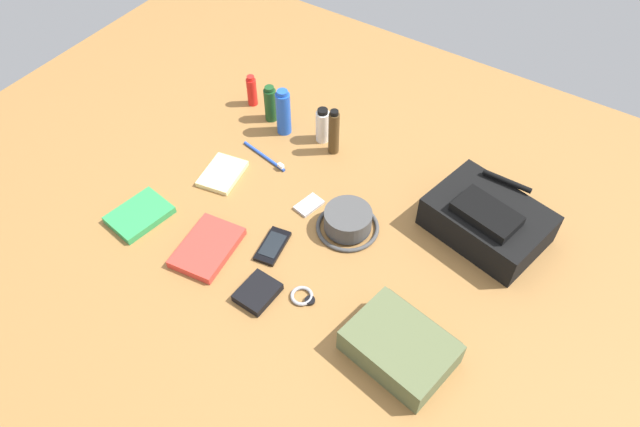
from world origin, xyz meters
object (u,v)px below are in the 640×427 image
object	(u,v)px
wallet	(258,292)
deodorant_spray	(283,112)
cologne_bottle	(334,132)
media_player	(309,205)
paperback_novel	(140,215)
cell_phone	(273,246)
toiletry_pouch	(401,346)
toothpaste_tube	(323,125)
bucket_hat	(348,222)
shampoo_bottle	(270,104)
travel_guidebook	(207,248)
toothbrush	(266,157)
wristwatch	(303,296)
sunscreen_spray	(252,91)
notepad	(222,174)
backpack	(487,220)

from	to	relation	value
wallet	deodorant_spray	bearing A→B (deg)	121.52
cologne_bottle	media_player	xyz separation A→B (m)	(0.07, -0.25, -0.08)
paperback_novel	cell_phone	size ratio (longest dim) A/B	1.40
toiletry_pouch	toothpaste_tube	distance (m)	0.81
bucket_hat	paperback_novel	size ratio (longest dim) A/B	0.98
shampoo_bottle	paperback_novel	xyz separation A→B (m)	(-0.06, -0.58, -0.05)
cologne_bottle	paperback_novel	xyz separation A→B (m)	(-0.33, -0.56, -0.07)
deodorant_spray	travel_guidebook	distance (m)	0.55
paperback_novel	toothbrush	distance (m)	0.44
media_player	toothbrush	world-z (taller)	toothbrush
paperback_novel	wristwatch	size ratio (longest dim) A/B	2.66
wristwatch	toothbrush	world-z (taller)	toothbrush
wristwatch	wallet	size ratio (longest dim) A/B	0.65
paperback_novel	deodorant_spray	bearing A→B (deg)	76.18
toiletry_pouch	cologne_bottle	world-z (taller)	cologne_bottle
cologne_bottle	sunscreen_spray	bearing A→B (deg)	172.13
shampoo_bottle	media_player	world-z (taller)	shampoo_bottle
media_player	wallet	size ratio (longest dim) A/B	0.84
toiletry_pouch	notepad	distance (m)	0.80
cologne_bottle	media_player	bearing A→B (deg)	-74.54
paperback_novel	media_player	distance (m)	0.50
bucket_hat	media_player	world-z (taller)	bucket_hat
deodorant_spray	bucket_hat	bearing A→B (deg)	-31.60
bucket_hat	notepad	xyz separation A→B (m)	(-0.44, -0.03, -0.02)
paperback_novel	travel_guidebook	world-z (taller)	travel_guidebook
bucket_hat	sunscreen_spray	size ratio (longest dim) A/B	1.59
sunscreen_spray	shampoo_bottle	size ratio (longest dim) A/B	0.87
backpack	toothbrush	size ratio (longest dim) A/B	1.95
cologne_bottle	wristwatch	size ratio (longest dim) A/B	2.37
backpack	cell_phone	bearing A→B (deg)	-141.63
cologne_bottle	wallet	xyz separation A→B (m)	(0.13, -0.58, -0.07)
toiletry_pouch	cologne_bottle	xyz separation A→B (m)	(-0.53, 0.53, 0.04)
toiletry_pouch	bucket_hat	distance (m)	0.42
shampoo_bottle	media_player	distance (m)	0.43
deodorant_spray	backpack	bearing A→B (deg)	-3.44
shampoo_bottle	travel_guidebook	distance (m)	0.60
deodorant_spray	wallet	xyz separation A→B (m)	(0.32, -0.58, -0.07)
wristwatch	cologne_bottle	bearing A→B (deg)	114.26
deodorant_spray	cologne_bottle	size ratio (longest dim) A/B	1.00
bucket_hat	travel_guidebook	xyz separation A→B (m)	(-0.29, -0.29, -0.02)
sunscreen_spray	wallet	distance (m)	0.81
toothbrush	wallet	xyz separation A→B (m)	(0.29, -0.43, 0.01)
toiletry_pouch	shampoo_bottle	world-z (taller)	shampoo_bottle
cell_phone	travel_guidebook	bearing A→B (deg)	-143.71
travel_guidebook	deodorant_spray	bearing A→B (deg)	101.98
deodorant_spray	wristwatch	world-z (taller)	deodorant_spray
bucket_hat	paperback_novel	distance (m)	0.62
sunscreen_spray	toiletry_pouch	bearing A→B (deg)	-32.80
bucket_hat	media_player	bearing A→B (deg)	176.29
travel_guidebook	toiletry_pouch	bearing A→B (deg)	1.21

